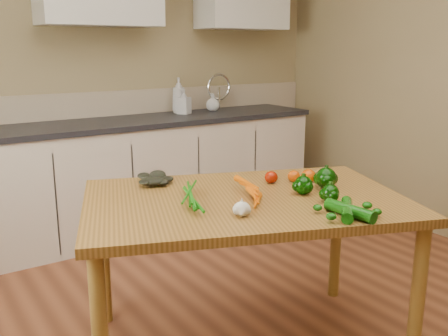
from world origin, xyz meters
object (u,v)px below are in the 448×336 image
tomato_c (308,176)px  tomato_a (271,177)px  soap_bottle_a (179,95)px  garlic_bulb (242,209)px  pepper_a (303,185)px  table (245,215)px  carrot_bunch (232,192)px  soap_bottle_b (184,102)px  tomato_b (294,176)px  soap_bottle_c (213,102)px  pepper_c (330,193)px  zucchini_b (347,210)px  pepper_b (326,178)px  leafy_greens (154,174)px  zucchini_a (350,211)px

tomato_c → tomato_a: bearing=149.1°
soap_bottle_a → garlic_bulb: bearing=96.7°
pepper_a → tomato_a: size_ratio=1.29×
pepper_a → table: bearing=156.4°
carrot_bunch → soap_bottle_b: bearing=87.8°
tomato_a → tomato_b: 0.12m
soap_bottle_b → tomato_a: soap_bottle_b is taller
soap_bottle_c → pepper_c: size_ratio=1.86×
soap_bottle_b → soap_bottle_c: 0.32m
zucchini_b → garlic_bulb: bearing=147.4°
table → pepper_b: pepper_b is taller
carrot_bunch → leafy_greens: bearing=133.3°
table → leafy_greens: (-0.25, 0.43, 0.14)m
soap_bottle_b → carrot_bunch: size_ratio=0.76×
soap_bottle_b → pepper_b: 2.03m
carrot_bunch → tomato_b: carrot_bunch is taller
pepper_a → tomato_c: (0.16, 0.14, -0.01)m
pepper_c → tomato_b: pepper_c is taller
leafy_greens → soap_bottle_a: bearing=57.4°
pepper_c → pepper_b: bearing=50.0°
pepper_c → tomato_b: size_ratio=1.25×
soap_bottle_b → pepper_c: soap_bottle_b is taller
soap_bottle_c → tomato_a: bearing=35.4°
soap_bottle_b → zucchini_a: soap_bottle_b is taller
zucchini_b → tomato_a: bearing=84.4°
leafy_greens → carrot_bunch: bearing=-67.7°
pepper_b → tomato_b: size_ratio=1.60×
soap_bottle_b → soap_bottle_c: (0.32, 0.05, -0.03)m
carrot_bunch → leafy_greens: size_ratio=1.30×
table → tomato_c: 0.43m
table → soap_bottle_b: bearing=89.7°
garlic_bulb → pepper_c: pepper_c is taller
carrot_bunch → zucchini_a: (0.27, -0.46, -0.01)m
table → leafy_greens: bearing=141.5°
soap_bottle_a → pepper_b: soap_bottle_a is taller
soap_bottle_c → pepper_c: soap_bottle_c is taller
garlic_bulb → pepper_b: pepper_b is taller
garlic_bulb → pepper_c: (0.44, -0.06, 0.01)m
soap_bottle_c → pepper_b: soap_bottle_c is taller
carrot_bunch → zucchini_a: 0.53m
table → pepper_c: (0.27, -0.27, 0.13)m
table → carrot_bunch: carrot_bunch is taller
tomato_c → zucchini_b: 0.51m
soap_bottle_c → tomato_b: bearing=38.9°
tomato_b → leafy_greens: bearing=150.4°
pepper_b → garlic_bulb: bearing=-169.8°
carrot_bunch → garlic_bulb: bearing=-93.2°
tomato_c → zucchini_a: 0.53m
carrot_bunch → tomato_a: (0.33, 0.12, -0.01)m
pepper_c → tomato_a: (-0.02, 0.39, -0.01)m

